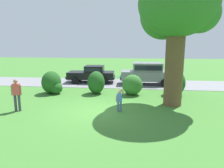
{
  "coord_description": "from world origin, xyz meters",
  "views": [
    {
      "loc": [
        2.05,
        -10.45,
        3.58
      ],
      "look_at": [
        0.63,
        2.0,
        1.1
      ],
      "focal_mm": 33.09,
      "sensor_mm": 36.0,
      "label": 1
    }
  ],
  "objects": [
    {
      "name": "parked_suv",
      "position": [
        3.08,
        7.68,
        1.08
      ],
      "size": [
        4.76,
        2.23,
        1.92
      ],
      "color": "gray",
      "rests_on": "ground"
    },
    {
      "name": "frisbee",
      "position": [
        1.13,
        1.0,
        1.7
      ],
      "size": [
        0.27,
        0.28,
        0.14
      ],
      "color": "#337FDB"
    },
    {
      "name": "adult_onlooker",
      "position": [
        -4.18,
        -0.48,
        0.98
      ],
      "size": [
        0.52,
        0.3,
        1.74
      ],
      "color": "#3F3F4C",
      "rests_on": "ground"
    },
    {
      "name": "driveway_strip",
      "position": [
        0.0,
        7.81,
        0.01
      ],
      "size": [
        28.0,
        4.4,
        0.02
      ],
      "primitive_type": "cube",
      "color": "slate",
      "rests_on": "ground"
    },
    {
      "name": "ground_plane",
      "position": [
        0.0,
        0.0,
        0.0
      ],
      "size": [
        80.0,
        80.0,
        0.0
      ],
      "primitive_type": "plane",
      "color": "#3D752D"
    },
    {
      "name": "oak_tree_large",
      "position": [
        4.24,
        1.83,
        5.39
      ],
      "size": [
        4.4,
        4.56,
        7.54
      ],
      "color": "brown",
      "rests_on": "ground"
    },
    {
      "name": "child_thrower",
      "position": [
        1.25,
        0.0,
        0.72
      ],
      "size": [
        0.46,
        0.26,
        1.29
      ],
      "color": "#4C608C",
      "rests_on": "ground"
    },
    {
      "name": "shrub_near_tree",
      "position": [
        -3.91,
        3.59,
        0.74
      ],
      "size": [
        1.54,
        1.58,
        1.61
      ],
      "color": "#1E511C",
      "rests_on": "ground"
    },
    {
      "name": "shrub_centre",
      "position": [
        1.83,
        3.85,
        0.65
      ],
      "size": [
        1.43,
        1.36,
        1.43
      ],
      "color": "#33702B",
      "rests_on": "ground"
    },
    {
      "name": "parked_sedan",
      "position": [
        -1.92,
        8.11,
        0.85
      ],
      "size": [
        4.49,
        2.28,
        1.56
      ],
      "color": "black",
      "rests_on": "ground"
    },
    {
      "name": "shrub_centre_right",
      "position": [
        4.84,
        4.09,
        0.86
      ],
      "size": [
        1.36,
        1.47,
        1.72
      ],
      "color": "#1E511C",
      "rests_on": "ground"
    },
    {
      "name": "shrub_centre_left",
      "position": [
        -0.74,
        3.89,
        0.81
      ],
      "size": [
        1.22,
        1.41,
        1.62
      ],
      "color": "#1E511C",
      "rests_on": "ground"
    }
  ]
}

